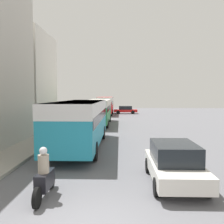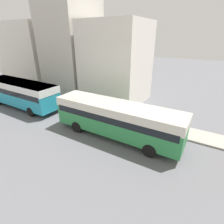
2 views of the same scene
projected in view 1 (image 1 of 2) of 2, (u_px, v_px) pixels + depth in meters
name	position (u px, v px, depth m)	size (l,w,h in m)	color
building_far_terrace	(14.00, 82.00, 24.31)	(6.67, 6.94, 9.35)	silver
bus_lead	(81.00, 118.00, 16.05)	(2.67, 10.36, 3.01)	teal
bus_following	(99.00, 108.00, 28.79)	(2.54, 10.63, 2.89)	#2D8447
bus_third_in_line	(105.00, 103.00, 43.37)	(2.58, 9.93, 3.07)	red
motorcycle_behind_lead	(44.00, 178.00, 8.22)	(0.38, 2.24, 1.73)	black
car_crossing	(174.00, 163.00, 9.62)	(1.90, 4.20, 1.57)	silver
car_far_curb	(125.00, 110.00, 45.70)	(4.30, 1.79, 1.41)	red
pedestrian_near_curb	(45.00, 123.00, 21.82)	(0.41, 0.41, 1.61)	#232838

